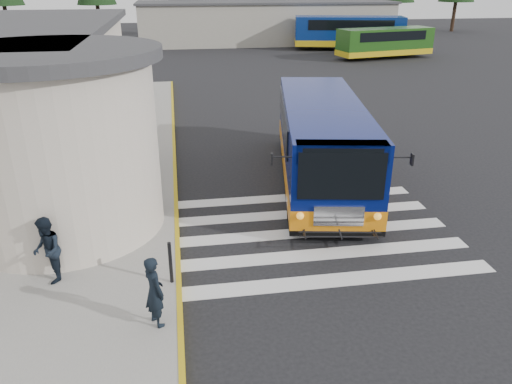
{
  "coord_description": "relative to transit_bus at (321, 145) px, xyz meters",
  "views": [
    {
      "loc": [
        -3.85,
        -12.65,
        6.53
      ],
      "look_at": [
        -1.88,
        -0.5,
        1.2
      ],
      "focal_mm": 35.0,
      "sensor_mm": 36.0,
      "label": 1
    }
  ],
  "objects": [
    {
      "name": "ground",
      "position": [
        -0.9,
        -2.83,
        -1.31
      ],
      "size": [
        140.0,
        140.0,
        0.0
      ],
      "primitive_type": "plane",
      "color": "black",
      "rests_on": "ground"
    },
    {
      "name": "sidewalk",
      "position": [
        -9.9,
        1.17,
        -1.24
      ],
      "size": [
        10.0,
        34.0,
        0.15
      ],
      "primitive_type": "cube",
      "color": "gray",
      "rests_on": "ground"
    },
    {
      "name": "curb_strip",
      "position": [
        -4.95,
        1.17,
        -1.23
      ],
      "size": [
        0.12,
        34.0,
        0.16
      ],
      "primitive_type": "cube",
      "color": "gold",
      "rests_on": "ground"
    },
    {
      "name": "crosswalk",
      "position": [
        -1.4,
        -3.63,
        -1.31
      ],
      "size": [
        8.0,
        5.35,
        0.01
      ],
      "color": "silver",
      "rests_on": "ground"
    },
    {
      "name": "depot_building",
      "position": [
        5.1,
        39.17,
        0.79
      ],
      "size": [
        26.4,
        8.4,
        4.2
      ],
      "color": "gray",
      "rests_on": "ground"
    },
    {
      "name": "transit_bus",
      "position": [
        0.0,
        0.0,
        0.0
      ],
      "size": [
        4.55,
        10.01,
        2.75
      ],
      "rotation": [
        0.0,
        0.0,
        -0.18
      ],
      "color": "#071257",
      "rests_on": "ground"
    },
    {
      "name": "pedestrian_a",
      "position": [
        -5.4,
        -7.14,
        -0.41
      ],
      "size": [
        0.59,
        0.66,
        1.51
      ],
      "primitive_type": "imported",
      "rotation": [
        0.0,
        0.0,
        2.1
      ],
      "color": "black",
      "rests_on": "sidewalk"
    },
    {
      "name": "pedestrian_b",
      "position": [
        -7.79,
        -5.2,
        -0.38
      ],
      "size": [
        0.77,
        0.89,
        1.56
      ],
      "primitive_type": "imported",
      "rotation": [
        0.0,
        0.0,
        -1.3
      ],
      "color": "black",
      "rests_on": "sidewalk"
    },
    {
      "name": "bollard",
      "position": [
        -5.1,
        -5.71,
        -0.66
      ],
      "size": [
        0.08,
        0.08,
        1.01
      ],
      "primitive_type": "cylinder",
      "color": "black",
      "rests_on": "sidewalk"
    },
    {
      "name": "far_bus_a",
      "position": [
        12.04,
        32.36,
        0.41
      ],
      "size": [
        10.63,
        4.97,
        2.65
      ],
      "rotation": [
        0.0,
        0.0,
        1.36
      ],
      "color": "navy",
      "rests_on": "ground"
    },
    {
      "name": "far_bus_b",
      "position": [
        13.29,
        26.51,
        0.09
      ],
      "size": [
        8.7,
        4.04,
        2.17
      ],
      "rotation": [
        0.0,
        0.0,
        1.78
      ],
      "color": "#1C4712",
      "rests_on": "ground"
    }
  ]
}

